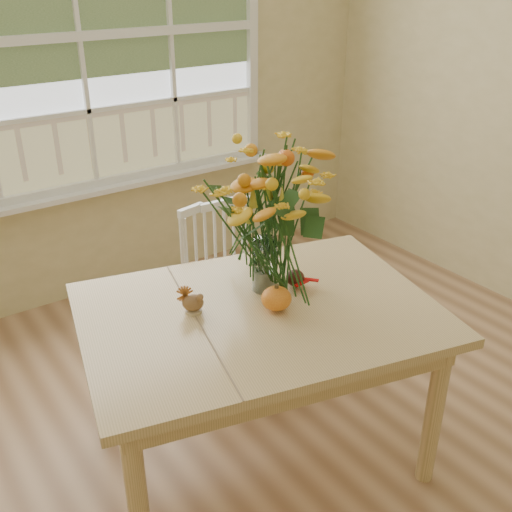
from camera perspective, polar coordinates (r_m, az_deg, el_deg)
wall_back at (r=3.60m, az=-16.30°, el=16.33°), size 4.00×0.02×2.70m
window at (r=3.54m, az=-16.46°, el=19.14°), size 2.42×0.12×1.74m
dining_table at (r=2.35m, az=0.28°, el=-7.00°), size 1.53×1.25×0.72m
windsor_chair at (r=3.02m, az=-3.09°, el=-2.16°), size 0.42×0.41×0.84m
flower_vase at (r=2.29m, az=0.85°, el=4.08°), size 0.46×0.46×0.55m
pumpkin at (r=2.27m, az=1.95°, el=-4.16°), size 0.12×0.12×0.09m
turkey_figurine at (r=2.27m, az=-6.03°, el=-4.46°), size 0.10×0.09×0.10m
dark_gourd at (r=2.45m, az=3.75°, el=-2.16°), size 0.13×0.11×0.07m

